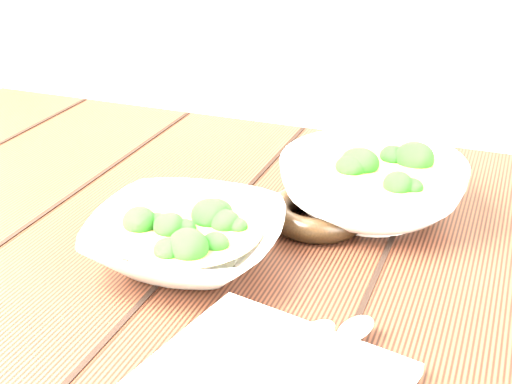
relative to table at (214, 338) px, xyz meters
The scene contains 7 objects.
table is the anchor object (origin of this frame).
soup_bowl_front 0.15m from the table, 114.86° to the right, with size 0.22×0.22×0.06m.
soup_bowl_back 0.26m from the table, 46.05° to the left, with size 0.28×0.28×0.08m.
trivet 0.19m from the table, 46.87° to the left, with size 0.12×0.12×0.03m, color black.
napkin 0.26m from the table, 53.31° to the right, with size 0.20×0.16×0.01m, color #BAB19B.
spoon_left 0.24m from the table, 46.83° to the right, with size 0.08×0.15×0.01m.
spoon_right 0.26m from the table, 37.08° to the right, with size 0.07×0.16×0.01m.
Camera 1 is at (0.29, -0.61, 1.14)m, focal length 50.00 mm.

